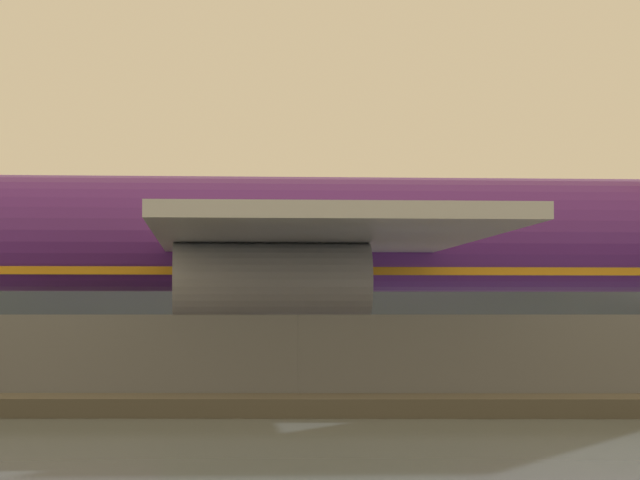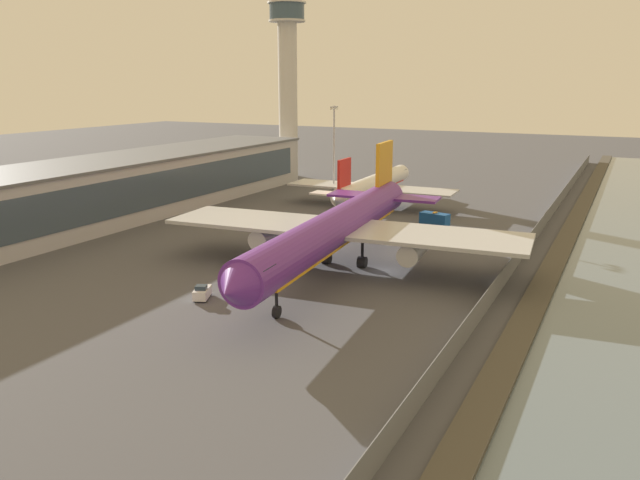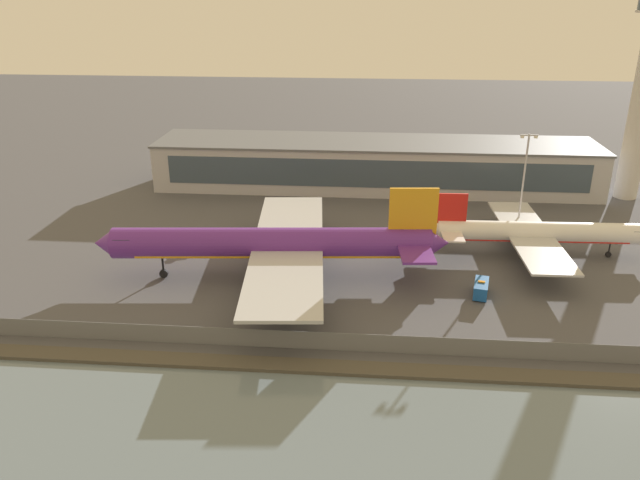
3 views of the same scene
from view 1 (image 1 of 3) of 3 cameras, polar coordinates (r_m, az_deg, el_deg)
The scene contains 5 objects.
ground_plane at distance 60.79m, azimuth -0.43°, elevation -5.33°, with size 500.00×500.00×0.00m, color #4C4C51.
shoreline_seawall at distance 40.31m, azimuth -1.00°, elevation -6.25°, with size 320.00×3.00×0.50m.
perimeter_fence at distance 44.76m, azimuth -0.83°, elevation -4.53°, with size 280.00×0.10×2.66m.
cargo_jet_purple at distance 66.61m, azimuth -2.29°, elevation 0.04°, with size 58.25×50.70×15.69m.
terminal_building at distance 119.70m, azimuth 6.57°, elevation -1.41°, with size 104.03×19.47×11.13m.
Camera 1 is at (1.18, -60.72, 2.66)m, focal length 85.00 mm.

